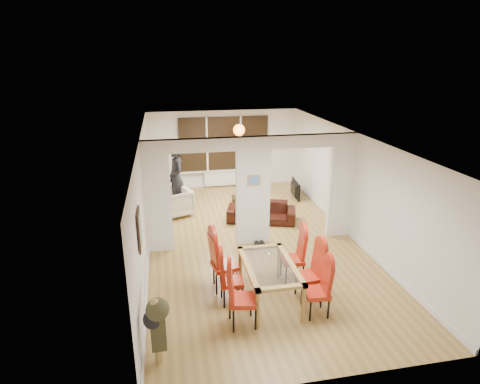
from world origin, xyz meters
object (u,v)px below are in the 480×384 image
object	(u,v)px
dining_chair_ra	(317,289)
bottle	(246,191)
dining_chair_lb	(232,278)
dining_chair_rb	(309,272)
person	(176,179)
dining_chair_lc	(225,261)
dining_chair_rc	(293,256)
armchair	(176,202)
coffee_table	(248,200)
sofa	(261,212)
bowl	(246,197)
television	(293,189)
dining_chair_la	(242,295)
dining_table	(269,282)

from	to	relation	value
dining_chair_ra	bottle	world-z (taller)	dining_chair_ra
dining_chair_ra	dining_chair_lb	bearing A→B (deg)	160.32
dining_chair_rb	person	xyz separation A→B (m)	(-2.18, 5.01, 0.42)
dining_chair_lc	dining_chair_rc	bearing A→B (deg)	-8.27
dining_chair_rc	armchair	distance (m)	4.51
dining_chair_lc	armchair	bearing A→B (deg)	90.96
dining_chair_lb	dining_chair_lc	size ratio (longest dim) A/B	0.87
armchair	coffee_table	bearing A→B (deg)	84.89
sofa	bowl	world-z (taller)	sofa
dining_chair_rc	television	bearing A→B (deg)	76.35
dining_chair_rc	bottle	bearing A→B (deg)	94.31
dining_chair_rc	coffee_table	bearing A→B (deg)	94.00
dining_chair_rb	dining_chair_lb	bearing A→B (deg)	167.30
dining_chair_ra	sofa	xyz separation A→B (m)	(0.06, 4.24, -0.24)
dining_chair_lb	person	bearing A→B (deg)	102.20
bottle	bowl	distance (m)	0.21
dining_chair_lb	coffee_table	world-z (taller)	dining_chair_lb
coffee_table	bowl	distance (m)	0.17
dining_chair_la	bottle	size ratio (longest dim) A/B	3.67
television	dining_table	bearing A→B (deg)	162.32
armchair	person	size ratio (longest dim) A/B	0.44
dining_chair_ra	television	size ratio (longest dim) A/B	1.06
dining_chair_lb	dining_chair_rc	size ratio (longest dim) A/B	0.95
person	coffee_table	distance (m)	2.31
dining_chair_rb	coffee_table	size ratio (longest dim) A/B	1.16
dining_table	armchair	bearing A→B (deg)	108.47
dining_chair_lc	sofa	distance (m)	3.47
sofa	coffee_table	distance (m)	1.46
dining_chair_rb	television	world-z (taller)	dining_chair_rb
bowl	person	bearing A→B (deg)	-177.53
dining_chair_lb	bottle	xyz separation A→B (m)	(1.35, 5.12, -0.14)
dining_chair_lb	television	xyz separation A→B (m)	(2.89, 5.27, -0.24)
dining_chair_la	person	bearing A→B (deg)	109.10
dining_table	dining_chair_rb	distance (m)	0.75
dining_table	television	distance (m)	5.78
dining_chair_rc	dining_table	bearing A→B (deg)	-132.07
dining_chair_lb	dining_chair_rc	bearing A→B (deg)	25.10
dining_chair_rc	person	size ratio (longest dim) A/B	0.56
bottle	dining_chair_lc	bearing A→B (deg)	-106.77
dining_chair_rc	person	bearing A→B (deg)	120.36
dining_chair_lc	person	world-z (taller)	person
dining_chair_rb	dining_chair_rc	bearing A→B (deg)	90.89
bowl	bottle	bearing A→B (deg)	76.98
dining_chair_rc	armchair	xyz separation A→B (m)	(-2.16, 3.95, -0.15)
dining_chair_lb	dining_chair_rc	world-z (taller)	dining_chair_rc
coffee_table	person	bearing A→B (deg)	-175.25
dining_table	person	xyz separation A→B (m)	(-1.45, 4.93, 0.59)
dining_chair_ra	person	size ratio (longest dim) A/B	0.53
coffee_table	bottle	bearing A→B (deg)	107.27
dining_chair_la	television	size ratio (longest dim) A/B	1.17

